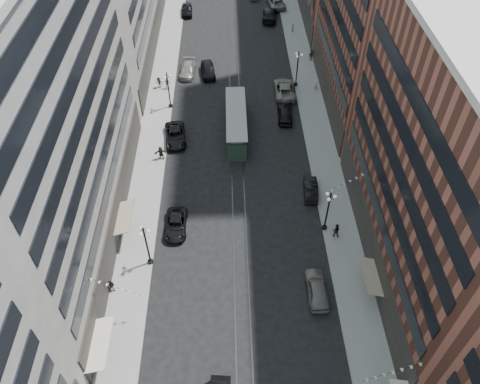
{
  "coord_description": "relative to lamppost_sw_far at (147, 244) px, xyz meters",
  "views": [
    {
      "loc": [
        -0.86,
        -0.33,
        39.38
      ],
      "look_at": [
        0.07,
        33.05,
        5.0
      ],
      "focal_mm": 35.0,
      "sensor_mm": 36.0,
      "label": 1
    }
  ],
  "objects": [
    {
      "name": "ground",
      "position": [
        9.2,
        32.0,
        -3.1
      ],
      "size": [
        220.0,
        220.0,
        0.0
      ],
      "primitive_type": "plane",
      "color": "black",
      "rests_on": "ground"
    },
    {
      "name": "sidewalk_west",
      "position": [
        -1.8,
        42.0,
        -3.02
      ],
      "size": [
        4.0,
        180.0,
        0.15
      ],
      "primitive_type": "cube",
      "color": "gray",
      "rests_on": "ground"
    },
    {
      "name": "sidewalk_east",
      "position": [
        20.2,
        42.0,
        -3.02
      ],
      "size": [
        4.0,
        180.0,
        0.15
      ],
      "primitive_type": "cube",
      "color": "gray",
      "rests_on": "ground"
    },
    {
      "name": "rail_west",
      "position": [
        8.5,
        42.0,
        -3.09
      ],
      "size": [
        0.12,
        180.0,
        0.02
      ],
      "primitive_type": "cube",
      "color": "#2D2D33",
      "rests_on": "ground"
    },
    {
      "name": "rail_east",
      "position": [
        9.9,
        42.0,
        -3.09
      ],
      "size": [
        0.12,
        180.0,
        0.02
      ],
      "primitive_type": "cube",
      "color": "#2D2D33",
      "rests_on": "ground"
    },
    {
      "name": "building_west_mid",
      "position": [
        -7.8,
        5.0,
        10.9
      ],
      "size": [
        8.0,
        36.0,
        28.0
      ],
      "primitive_type": "cube",
      "color": "#ACA699",
      "rests_on": "ground"
    },
    {
      "name": "building_east_mid",
      "position": [
        26.2,
        -0.0,
        8.9
      ],
      "size": [
        8.0,
        30.0,
        24.0
      ],
      "primitive_type": "cube",
      "color": "brown",
      "rests_on": "ground"
    },
    {
      "name": "lamppost_sw_far",
      "position": [
        0.0,
        0.0,
        0.0
      ],
      "size": [
        1.03,
        1.14,
        5.52
      ],
      "color": "black",
      "rests_on": "sidewalk_west"
    },
    {
      "name": "lamppost_sw_mid",
      "position": [
        0.0,
        27.0,
        0.0
      ],
      "size": [
        1.03,
        1.14,
        5.52
      ],
      "color": "black",
      "rests_on": "sidewalk_west"
    },
    {
      "name": "lamppost_se_far",
      "position": [
        18.4,
        4.0,
        0.0
      ],
      "size": [
        1.03,
        1.14,
        5.52
      ],
      "color": "black",
      "rests_on": "sidewalk_east"
    },
    {
      "name": "lamppost_se_mid",
      "position": [
        18.4,
        32.0,
        0.0
      ],
      "size": [
        1.03,
        1.14,
        5.52
      ],
      "color": "black",
      "rests_on": "sidewalk_east"
    },
    {
      "name": "streetcar",
      "position": [
        9.2,
        21.07,
        -1.59
      ],
      "size": [
        2.61,
        11.8,
        3.27
      ],
      "color": "#273E30",
      "rests_on": "ground"
    },
    {
      "name": "car_2",
      "position": [
        2.31,
        4.51,
        -2.41
      ],
      "size": [
        2.3,
        4.93,
        1.36
      ],
      "primitive_type": "imported",
      "rotation": [
        0.0,
        0.0,
        -0.01
      ],
      "color": "black",
      "rests_on": "ground"
    },
    {
      "name": "car_4",
      "position": [
        16.4,
        -4.01,
        -2.26
      ],
      "size": [
        2.02,
        4.91,
        1.67
      ],
      "primitive_type": "imported",
      "rotation": [
        0.0,
        0.0,
        3.15
      ],
      "color": "#66625B",
      "rests_on": "ground"
    },
    {
      "name": "pedestrian_2",
      "position": [
        -3.3,
        -3.3,
        -2.14
      ],
      "size": [
        0.86,
        0.57,
        1.62
      ],
      "primitive_type": "imported",
      "rotation": [
        0.0,
        0.0,
        -0.19
      ],
      "color": "black",
      "rests_on": "sidewalk_west"
    },
    {
      "name": "car_7",
      "position": [
        1.21,
        19.68,
        -2.32
      ],
      "size": [
        3.24,
        5.87,
        1.56
      ],
      "primitive_type": "imported",
      "rotation": [
        0.0,
        0.0,
        0.12
      ],
      "color": "black",
      "rests_on": "ground"
    },
    {
      "name": "car_8",
      "position": [
        1.99,
        35.83,
        -2.33
      ],
      "size": [
        2.48,
        5.42,
        1.54
      ],
      "primitive_type": "imported",
      "rotation": [
        0.0,
        0.0,
        -0.06
      ],
      "color": "slate",
      "rests_on": "ground"
    },
    {
      "name": "car_9",
      "position": [
        0.8,
        56.46,
        -2.26
      ],
      "size": [
        2.24,
        5.0,
        1.67
      ],
      "primitive_type": "imported",
      "rotation": [
        0.0,
        0.0,
        0.06
      ],
      "color": "black",
      "rests_on": "ground"
    },
    {
      "name": "car_10",
      "position": [
        17.6,
        9.47,
        -2.37
      ],
      "size": [
        1.87,
        4.49,
        1.44
      ],
      "primitive_type": "imported",
      "rotation": [
        0.0,
        0.0,
        3.06
      ],
      "color": "black",
      "rests_on": "ground"
    },
    {
      "name": "car_11",
      "position": [
        16.47,
        29.94,
        -2.22
      ],
      "size": [
        3.01,
        6.38,
        1.76
      ],
      "primitive_type": "imported",
      "rotation": [
        0.0,
        0.0,
        3.13
      ],
      "color": "slate",
      "rests_on": "ground"
    },
    {
      "name": "car_12",
      "position": [
        16.0,
        53.85,
        -2.21
      ],
      "size": [
        3.18,
        6.38,
        1.78
      ],
      "primitive_type": "imported",
      "rotation": [
        0.0,
        0.0,
        3.03
      ],
      "color": "black",
      "rests_on": "ground"
    },
    {
      "name": "car_13",
      "position": [
        5.17,
        35.47,
        -2.23
      ],
      "size": [
        2.64,
        5.28,
        1.73
      ],
      "primitive_type": "imported",
      "rotation": [
        0.0,
        0.0,
        0.12
      ],
      "color": "black",
      "rests_on": "ground"
    },
    {
      "name": "pedestrian_5",
      "position": [
        -0.3,
        15.99,
        -2.05
      ],
      "size": [
        1.71,
        0.7,
        1.79
      ],
      "primitive_type": "imported",
      "rotation": [
        0.0,
        0.0,
        0.14
      ],
      "color": "black",
      "rests_on": "sidewalk_west"
    },
    {
      "name": "pedestrian_6",
      "position": [
        -0.77,
        31.67,
        -2.09
      ],
      "size": [
        1.08,
        0.67,
        1.71
      ],
      "primitive_type": "imported",
      "rotation": [
        0.0,
        0.0,
        2.92
      ],
      "color": "#B1A492",
      "rests_on": "sidewalk_west"
    },
    {
      "name": "pedestrian_7",
      "position": [
        19.39,
        2.96,
        -2.06
      ],
      "size": [
        0.96,
        0.69,
        1.78
      ],
      "primitive_type": "imported",
      "rotation": [
        0.0,
        0.0,
        2.86
      ],
      "color": "black",
      "rests_on": "sidewalk_east"
    },
    {
      "name": "pedestrian_8",
      "position": [
        21.12,
        30.55,
        -2.03
      ],
      "size": [
        0.76,
        0.61,
        1.83
      ],
      "primitive_type": "imported",
      "rotation": [
        0.0,
        0.0,
        3.43
      ],
      "color": "beige",
      "rests_on": "sidewalk_east"
    },
    {
      "name": "pedestrian_9",
      "position": [
        21.66,
        39.12,
        -2.01
      ],
      "size": [
        1.3,
        0.94,
        1.87
      ],
      "primitive_type": "imported",
      "rotation": [
        0.0,
        0.0,
        0.41
      ],
      "color": "black",
      "rests_on": "sidewalk_east"
    },
    {
      "name": "car_extra_0",
      "position": [
        17.6,
        59.26,
        -2.23
      ],
      "size": [
        3.58,
        6.52,
        1.73
      ],
      "primitive_type": "imported",
      "rotation": [
        0.0,
        0.0,
        3.26
      ],
      "color": "slate",
      "rests_on": "ground"
    },
    {
      "name": "car_extra_1",
      "position": [
        16.0,
        23.98,
        -2.26
      ],
      "size": [
        2.25,
        4.99,
        1.66
      ],
      "primitive_type": "imported",
      "rotation": [
        0.0,
        0.0,
        3.08
      ],
      "color": "black",
      "rests_on": "ground"
    },
    {
      "name": "pedestrian_extra_0",
      "position": [
        19.63,
        48.43,
        -2.12
      ],
      "size": [
        0.54,
        0.69,
        1.65
      ],
      "primitive_type": "imported",
      "rotation": [
        0.0,
        0.0,
        4.99
      ],
      "color": "#A69B8A",
      "rests_on": "sidewalk_east"
    },
    {
      "name": "pedestrian_extra_1",
      "position": [
        -2.02,
        31.99,
        -2.12
      ],
      "size": [
        1.15,
        0.77,
        1.64
      ],
      "primitive_type": "imported",
      "rotation": [
        0.0,
        0.0,
        5.94
      ],
      "color": "black",
      "rests_on": "sidewalk_west"
    }
  ]
}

